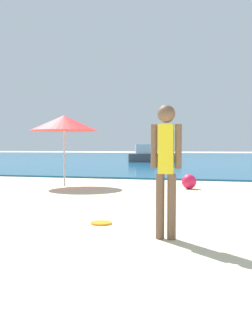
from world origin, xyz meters
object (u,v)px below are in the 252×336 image
beach_ball (189,182)px  beach_umbrella (64,123)px  boat_near (152,156)px  frisbee (101,223)px  person_standing (166,163)px

beach_ball → beach_umbrella: 3.79m
beach_ball → beach_umbrella: bearing=-177.5°
boat_near → beach_umbrella: bearing=-104.7°
beach_umbrella → frisbee: bearing=-60.4°
boat_near → person_standing: bearing=-95.9°
frisbee → beach_umbrella: size_ratio=0.15×
frisbee → boat_near: size_ratio=0.08×
boat_near → beach_umbrella: (0.88, -16.73, 1.27)m
boat_near → beach_ball: 17.14m
frisbee → boat_near: (-3.62, 21.56, 0.47)m
frisbee → boat_near: boat_near is taller
frisbee → person_standing: bearing=-32.4°
frisbee → beach_umbrella: beach_umbrella is taller
person_standing → boat_near: size_ratio=0.41×
person_standing → beach_umbrella: beach_umbrella is taller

